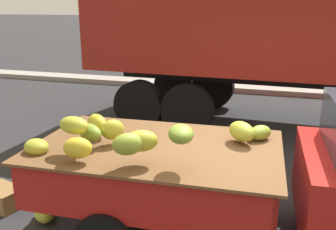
% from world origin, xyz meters
% --- Properties ---
extents(ground, '(220.00, 220.00, 0.00)m').
position_xyz_m(ground, '(0.00, 0.00, 0.00)').
color(ground, '#28282B').
extents(curb_strip, '(80.00, 0.80, 0.16)m').
position_xyz_m(curb_strip, '(0.00, 7.80, 0.08)').
color(curb_strip, gray).
rests_on(curb_strip, ground).
extents(pickup_truck, '(4.90, 1.97, 1.70)m').
position_xyz_m(pickup_truck, '(0.77, -0.24, 0.88)').
color(pickup_truck, '#B21E19').
rests_on(pickup_truck, ground).
extents(fallen_banana_bunch_near_tailgate, '(0.44, 0.45, 0.19)m').
position_xyz_m(fallen_banana_bunch_near_tailgate, '(-2.54, -0.55, 0.09)').
color(fallen_banana_bunch_near_tailgate, '#A7B132').
rests_on(fallen_banana_bunch_near_tailgate, ground).
extents(produce_crate, '(0.59, 0.48, 0.27)m').
position_xyz_m(produce_crate, '(-3.27, -0.43, 0.13)').
color(produce_crate, olive).
rests_on(produce_crate, ground).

